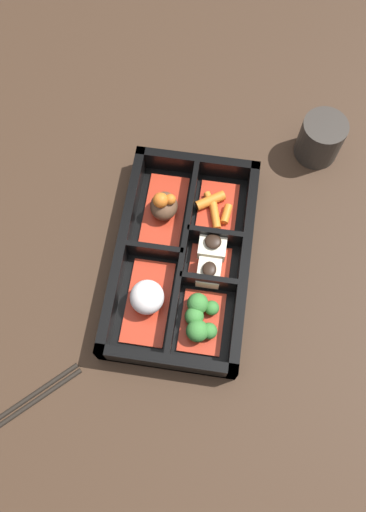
% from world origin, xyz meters
% --- Properties ---
extents(ground_plane, '(3.00, 3.00, 0.00)m').
position_xyz_m(ground_plane, '(0.00, 0.00, 0.00)').
color(ground_plane, '#382619').
extents(bento_base, '(0.33, 0.19, 0.01)m').
position_xyz_m(bento_base, '(0.00, 0.00, 0.01)').
color(bento_base, black).
rests_on(bento_base, ground_plane).
extents(bento_rim, '(0.33, 0.19, 0.05)m').
position_xyz_m(bento_rim, '(0.00, -0.00, 0.02)').
color(bento_rim, black).
rests_on(bento_rim, ground_plane).
extents(bowl_rice, '(0.13, 0.06, 0.05)m').
position_xyz_m(bowl_rice, '(-0.07, 0.04, 0.03)').
color(bowl_rice, '#B22D19').
rests_on(bowl_rice, bento_base).
extents(bowl_stew, '(0.13, 0.06, 0.05)m').
position_xyz_m(bowl_stew, '(0.07, 0.04, 0.03)').
color(bowl_stew, '#B22D19').
rests_on(bowl_stew, bento_base).
extents(bowl_greens, '(0.09, 0.06, 0.04)m').
position_xyz_m(bowl_greens, '(-0.09, -0.04, 0.03)').
color(bowl_greens, '#B22D19').
rests_on(bowl_greens, bento_base).
extents(bowl_tofu, '(0.08, 0.06, 0.04)m').
position_xyz_m(bowl_tofu, '(0.00, -0.04, 0.03)').
color(bowl_tofu, '#B22D19').
rests_on(bowl_tofu, bento_base).
extents(bowl_carrots, '(0.09, 0.07, 0.02)m').
position_xyz_m(bowl_carrots, '(0.09, -0.04, 0.02)').
color(bowl_carrots, '#B22D19').
rests_on(bowl_carrots, bento_base).
extents(tea_cup, '(0.07, 0.07, 0.07)m').
position_xyz_m(tea_cup, '(0.23, -0.19, 0.04)').
color(tea_cup, '#2D2823').
rests_on(tea_cup, ground_plane).
extents(chopsticks, '(0.18, 0.18, 0.01)m').
position_xyz_m(chopsticks, '(-0.26, 0.21, 0.00)').
color(chopsticks, black).
rests_on(chopsticks, ground_plane).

